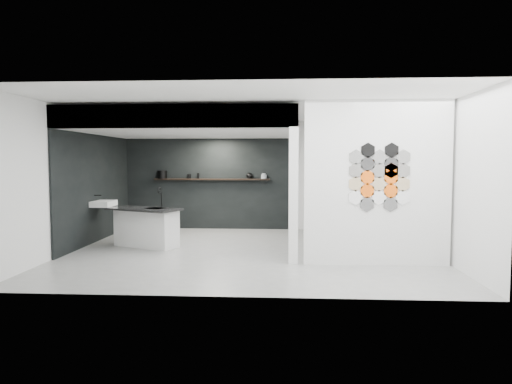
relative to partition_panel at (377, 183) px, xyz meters
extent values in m
cube|color=slate|center=(-2.23, 1.00, -1.40)|extent=(7.00, 6.00, 0.01)
cube|color=silver|center=(0.00, 0.00, 0.00)|extent=(2.45, 0.15, 2.80)
cube|color=black|center=(-3.52, 3.97, -0.22)|extent=(4.40, 0.04, 2.35)
cube|color=black|center=(-5.70, 2.00, -0.22)|extent=(0.04, 4.00, 2.35)
cube|color=silver|center=(-3.52, 2.00, 1.15)|extent=(4.40, 4.00, 0.40)
cube|color=silver|center=(-1.41, 0.00, -0.22)|extent=(0.16, 0.16, 2.35)
cube|color=silver|center=(-3.52, 0.08, 1.15)|extent=(4.40, 0.16, 0.40)
cube|color=silver|center=(-5.46, 1.80, -0.55)|extent=(0.40, 0.60, 0.12)
cube|color=black|center=(-3.43, 3.87, -0.10)|extent=(3.00, 0.15, 0.04)
cube|color=silver|center=(-4.41, 1.39, -1.01)|extent=(1.43, 1.00, 0.77)
cube|color=black|center=(-4.44, 1.33, -0.61)|extent=(1.66, 1.24, 0.04)
cube|color=black|center=(-4.18, 1.34, -0.60)|extent=(0.51, 0.48, 0.01)
cylinder|color=black|center=(-4.11, 1.51, -0.41)|extent=(0.03, 0.03, 0.36)
torus|color=black|center=(-4.13, 1.46, -0.24)|extent=(0.07, 0.12, 0.13)
cylinder|color=black|center=(-4.72, 3.87, 0.02)|extent=(0.30, 0.30, 0.20)
ellipsoid|color=black|center=(-2.44, 3.87, 0.00)|extent=(0.18, 0.18, 0.15)
cylinder|color=gray|center=(-2.08, 3.87, -0.03)|extent=(0.19, 0.19, 0.10)
cylinder|color=gray|center=(-2.08, 3.87, -0.01)|extent=(0.12, 0.12, 0.14)
cylinder|color=black|center=(-3.78, 3.87, -0.01)|extent=(0.07, 0.07, 0.14)
cylinder|color=black|center=(-4.02, 3.87, -0.02)|extent=(0.10, 0.10, 0.11)
cylinder|color=white|center=(-0.37, -0.09, -0.24)|extent=(0.26, 0.02, 0.26)
cylinder|color=tan|center=(-0.37, -0.09, -0.01)|extent=(0.26, 0.02, 0.26)
cylinder|color=#66635E|center=(-0.37, -0.09, 0.21)|extent=(0.26, 0.02, 0.26)
cylinder|color=silver|center=(-0.37, -0.09, 0.44)|extent=(0.26, 0.02, 0.26)
cylinder|color=black|center=(-0.17, -0.09, -0.35)|extent=(0.26, 0.02, 0.26)
cylinder|color=#F25A0C|center=(-0.17, -0.09, -0.13)|extent=(0.26, 0.02, 0.26)
cylinder|color=#F25A0C|center=(-0.17, -0.09, 0.10)|extent=(0.26, 0.02, 0.26)
cylinder|color=#2D2D2D|center=(-0.17, -0.09, 0.33)|extent=(0.26, 0.02, 0.26)
cylinder|color=black|center=(-0.17, -0.09, 0.55)|extent=(0.26, 0.02, 0.26)
cylinder|color=white|center=(0.02, -0.09, -0.24)|extent=(0.26, 0.02, 0.26)
cylinder|color=tan|center=(0.02, -0.09, -0.01)|extent=(0.26, 0.02, 0.26)
cylinder|color=#66635E|center=(0.02, -0.09, 0.21)|extent=(0.26, 0.02, 0.26)
cylinder|color=silver|center=(0.02, -0.09, 0.44)|extent=(0.26, 0.02, 0.26)
cylinder|color=black|center=(0.22, -0.09, -0.35)|extent=(0.26, 0.02, 0.26)
cylinder|color=#F25A0C|center=(0.22, -0.09, -0.13)|extent=(0.26, 0.02, 0.26)
cylinder|color=#F25A0C|center=(0.22, -0.09, 0.10)|extent=(0.26, 0.02, 0.26)
cylinder|color=#2D2D2D|center=(0.22, -0.09, 0.33)|extent=(0.26, 0.02, 0.26)
cylinder|color=black|center=(0.22, -0.09, 0.55)|extent=(0.26, 0.02, 0.26)
cylinder|color=white|center=(0.42, -0.09, -0.24)|extent=(0.26, 0.02, 0.26)
cylinder|color=tan|center=(0.42, -0.09, -0.01)|extent=(0.26, 0.02, 0.26)
cylinder|color=#66635E|center=(0.42, -0.09, 0.21)|extent=(0.26, 0.02, 0.26)
cylinder|color=silver|center=(0.42, -0.09, 0.44)|extent=(0.26, 0.02, 0.26)
cylinder|color=#F25A0C|center=(0.22, -0.09, 0.21)|extent=(0.26, 0.02, 0.26)
camera|label=1|loc=(-1.59, -7.82, 0.38)|focal=32.00mm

